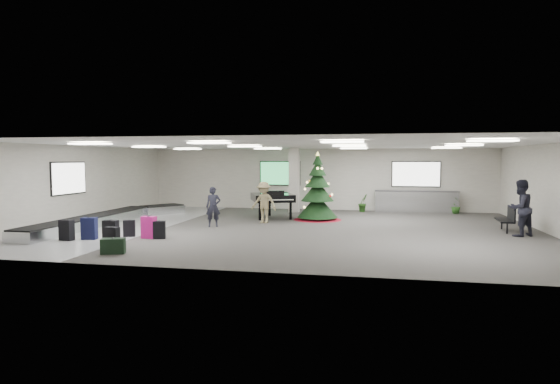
% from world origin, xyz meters
% --- Properties ---
extents(ground, '(18.00, 18.00, 0.00)m').
position_xyz_m(ground, '(0.00, 0.00, 0.00)').
color(ground, '#353230').
rests_on(ground, ground).
extents(room_envelope, '(18.02, 14.02, 3.21)m').
position_xyz_m(room_envelope, '(-0.38, 0.67, 2.33)').
color(room_envelope, '#AFABA0').
rests_on(room_envelope, ground).
extents(baggage_carousel, '(2.28, 9.71, 0.43)m').
position_xyz_m(baggage_carousel, '(-7.84, -0.08, 0.21)').
color(baggage_carousel, silver).
rests_on(baggage_carousel, ground).
extents(service_counter, '(4.05, 0.65, 1.08)m').
position_xyz_m(service_counter, '(5.00, 6.65, 0.55)').
color(service_counter, silver).
rests_on(service_counter, ground).
extents(suitcase_0, '(0.43, 0.27, 0.65)m').
position_xyz_m(suitcase_0, '(-4.72, -4.98, 0.32)').
color(suitcase_0, black).
rests_on(suitcase_0, ground).
extents(suitcase_1, '(0.47, 0.25, 0.74)m').
position_xyz_m(suitcase_1, '(-5.25, -4.17, 0.36)').
color(suitcase_1, black).
rests_on(suitcase_1, ground).
extents(pink_suitcase, '(0.50, 0.31, 0.76)m').
position_xyz_m(pink_suitcase, '(-4.47, -3.15, 0.37)').
color(pink_suitcase, '#D41B85').
rests_on(pink_suitcase, ground).
extents(suitcase_3, '(0.44, 0.32, 0.61)m').
position_xyz_m(suitcase_3, '(-4.09, -3.15, 0.30)').
color(suitcase_3, black).
rests_on(suitcase_3, ground).
extents(navy_suitcase, '(0.51, 0.35, 0.75)m').
position_xyz_m(navy_suitcase, '(-6.29, -3.74, 0.36)').
color(navy_suitcase, black).
rests_on(navy_suitcase, ground).
extents(suitcase_5, '(0.49, 0.31, 0.70)m').
position_xyz_m(suitcase_5, '(-6.90, -4.06, 0.34)').
color(suitcase_5, black).
rests_on(suitcase_5, ground).
extents(green_duffel, '(0.71, 0.51, 0.45)m').
position_xyz_m(green_duffel, '(-4.27, -5.69, 0.21)').
color(green_duffel, black).
rests_on(green_duffel, ground).
extents(suitcase_8, '(0.44, 0.35, 0.59)m').
position_xyz_m(suitcase_8, '(-5.29, -2.96, 0.28)').
color(suitcase_8, black).
rests_on(suitcase_8, ground).
extents(christmas_tree, '(2.10, 2.10, 3.00)m').
position_xyz_m(christmas_tree, '(0.50, 2.76, 1.03)').
color(christmas_tree, maroon).
rests_on(christmas_tree, ground).
extents(grand_piano, '(2.40, 2.71, 1.28)m').
position_xyz_m(grand_piano, '(-1.56, 3.02, 0.91)').
color(grand_piano, black).
rests_on(grand_piano, ground).
extents(bench, '(0.63, 1.49, 0.92)m').
position_xyz_m(bench, '(7.73, 0.82, 0.52)').
color(bench, black).
rests_on(bench, ground).
extents(traveler_a, '(0.66, 0.54, 1.57)m').
position_xyz_m(traveler_a, '(-3.26, -0.12, 0.78)').
color(traveler_a, black).
rests_on(traveler_a, ground).
extents(traveler_b, '(1.23, 0.87, 1.72)m').
position_xyz_m(traveler_b, '(-1.56, 1.29, 0.86)').
color(traveler_b, '#847752').
rests_on(traveler_b, ground).
extents(traveler_bench, '(1.20, 1.14, 1.95)m').
position_xyz_m(traveler_bench, '(7.84, -0.27, 0.98)').
color(traveler_bench, black).
rests_on(traveler_bench, ground).
extents(potted_plant_left, '(0.64, 0.65, 0.92)m').
position_xyz_m(potted_plant_left, '(2.40, 6.32, 0.46)').
color(potted_plant_left, '#153D13').
rests_on(potted_plant_left, ground).
extents(potted_plant_right, '(0.61, 0.61, 0.81)m').
position_xyz_m(potted_plant_right, '(6.85, 6.42, 0.41)').
color(potted_plant_right, '#153D13').
rests_on(potted_plant_right, ground).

